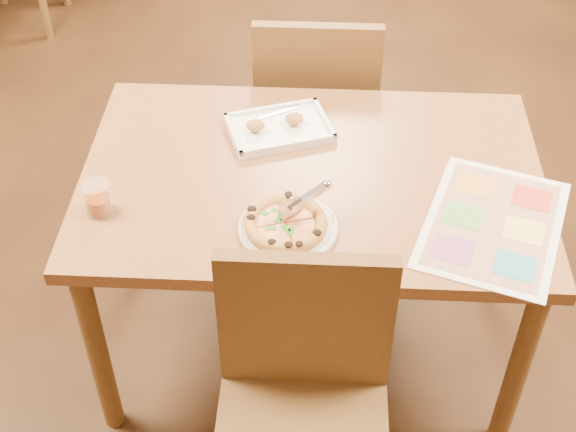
{
  "coord_description": "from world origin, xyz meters",
  "views": [
    {
      "loc": [
        0.02,
        -1.74,
        2.16
      ],
      "look_at": [
        -0.06,
        -0.24,
        0.77
      ],
      "focal_mm": 50.0,
      "sensor_mm": 36.0,
      "label": 1
    }
  ],
  "objects_px": {
    "plate": "(288,228)",
    "menu": "(493,224)",
    "glass_tumbler": "(98,200)",
    "chair_near": "(303,382)",
    "pizza_cutter": "(303,200)",
    "dining_table": "(312,196)",
    "chair_far": "(316,97)",
    "appetizer_tray": "(279,128)",
    "pizza": "(286,224)"
  },
  "relations": [
    {
      "from": "chair_far",
      "to": "menu",
      "type": "height_order",
      "value": "chair_far"
    },
    {
      "from": "chair_far",
      "to": "pizza",
      "type": "relative_size",
      "value": 2.15
    },
    {
      "from": "dining_table",
      "to": "chair_far",
      "type": "relative_size",
      "value": 2.77
    },
    {
      "from": "chair_near",
      "to": "plate",
      "type": "height_order",
      "value": "chair_near"
    },
    {
      "from": "pizza_cutter",
      "to": "glass_tumbler",
      "type": "height_order",
      "value": "pizza_cutter"
    },
    {
      "from": "dining_table",
      "to": "appetizer_tray",
      "type": "distance_m",
      "value": 0.24
    },
    {
      "from": "plate",
      "to": "menu",
      "type": "xyz_separation_m",
      "value": [
        0.54,
        0.05,
        -0.0
      ]
    },
    {
      "from": "pizza_cutter",
      "to": "menu",
      "type": "height_order",
      "value": "pizza_cutter"
    },
    {
      "from": "dining_table",
      "to": "plate",
      "type": "distance_m",
      "value": 0.26
    },
    {
      "from": "pizza_cutter",
      "to": "appetizer_tray",
      "type": "xyz_separation_m",
      "value": [
        -0.09,
        0.4,
        -0.07
      ]
    },
    {
      "from": "chair_far",
      "to": "menu",
      "type": "distance_m",
      "value": 0.94
    },
    {
      "from": "chair_far",
      "to": "plate",
      "type": "bearing_deg",
      "value": 86.17
    },
    {
      "from": "menu",
      "to": "plate",
      "type": "bearing_deg",
      "value": -174.7
    },
    {
      "from": "appetizer_tray",
      "to": "glass_tumbler",
      "type": "height_order",
      "value": "glass_tumbler"
    },
    {
      "from": "plate",
      "to": "pizza",
      "type": "relative_size",
      "value": 1.19
    },
    {
      "from": "chair_near",
      "to": "chair_far",
      "type": "xyz_separation_m",
      "value": [
        -0.0,
        1.2,
        0.0
      ]
    },
    {
      "from": "pizza",
      "to": "menu",
      "type": "height_order",
      "value": "pizza"
    },
    {
      "from": "plate",
      "to": "appetizer_tray",
      "type": "height_order",
      "value": "appetizer_tray"
    },
    {
      "from": "dining_table",
      "to": "pizza",
      "type": "relative_size",
      "value": 5.96
    },
    {
      "from": "plate",
      "to": "appetizer_tray",
      "type": "xyz_separation_m",
      "value": [
        -0.05,
        0.42,
        0.01
      ]
    },
    {
      "from": "chair_far",
      "to": "pizza_cutter",
      "type": "bearing_deg",
      "value": 88.68
    },
    {
      "from": "dining_table",
      "to": "appetizer_tray",
      "type": "xyz_separation_m",
      "value": [
        -0.11,
        0.19,
        0.1
      ]
    },
    {
      "from": "menu",
      "to": "glass_tumbler",
      "type": "bearing_deg",
      "value": -179.76
    },
    {
      "from": "appetizer_tray",
      "to": "pizza",
      "type": "bearing_deg",
      "value": -84.21
    },
    {
      "from": "dining_table",
      "to": "appetizer_tray",
      "type": "bearing_deg",
      "value": 119.31
    },
    {
      "from": "appetizer_tray",
      "to": "menu",
      "type": "distance_m",
      "value": 0.7
    },
    {
      "from": "pizza",
      "to": "chair_far",
      "type": "bearing_deg",
      "value": 85.77
    },
    {
      "from": "chair_near",
      "to": "pizza_cutter",
      "type": "xyz_separation_m",
      "value": [
        -0.02,
        0.39,
        0.23
      ]
    },
    {
      "from": "pizza",
      "to": "chair_near",
      "type": "bearing_deg",
      "value": -80.27
    },
    {
      "from": "menu",
      "to": "dining_table",
      "type": "bearing_deg",
      "value": 158.79
    },
    {
      "from": "pizza_cutter",
      "to": "pizza",
      "type": "bearing_deg",
      "value": -175.02
    },
    {
      "from": "pizza",
      "to": "glass_tumbler",
      "type": "bearing_deg",
      "value": 174.5
    },
    {
      "from": "chair_near",
      "to": "chair_far",
      "type": "height_order",
      "value": "same"
    },
    {
      "from": "appetizer_tray",
      "to": "glass_tumbler",
      "type": "xyz_separation_m",
      "value": [
        -0.45,
        -0.38,
        0.03
      ]
    },
    {
      "from": "pizza",
      "to": "appetizer_tray",
      "type": "distance_m",
      "value": 0.43
    },
    {
      "from": "pizza",
      "to": "pizza_cutter",
      "type": "distance_m",
      "value": 0.08
    },
    {
      "from": "pizza_cutter",
      "to": "chair_far",
      "type": "bearing_deg",
      "value": 57.72
    },
    {
      "from": "pizza",
      "to": "dining_table",
      "type": "bearing_deg",
      "value": 75.4
    },
    {
      "from": "chair_near",
      "to": "pizza",
      "type": "bearing_deg",
      "value": 99.73
    },
    {
      "from": "pizza_cutter",
      "to": "menu",
      "type": "xyz_separation_m",
      "value": [
        0.5,
        0.02,
        -0.08
      ]
    },
    {
      "from": "dining_table",
      "to": "chair_near",
      "type": "distance_m",
      "value": 0.61
    },
    {
      "from": "glass_tumbler",
      "to": "chair_near",
      "type": "bearing_deg",
      "value": -36.25
    },
    {
      "from": "plate",
      "to": "dining_table",
      "type": "bearing_deg",
      "value": 76.63
    },
    {
      "from": "pizza",
      "to": "pizza_cutter",
      "type": "xyz_separation_m",
      "value": [
        0.04,
        0.03,
        0.05
      ]
    },
    {
      "from": "chair_far",
      "to": "plate",
      "type": "height_order",
      "value": "chair_far"
    },
    {
      "from": "plate",
      "to": "pizza",
      "type": "bearing_deg",
      "value": -156.81
    },
    {
      "from": "chair_near",
      "to": "appetizer_tray",
      "type": "relative_size",
      "value": 1.36
    },
    {
      "from": "plate",
      "to": "menu",
      "type": "height_order",
      "value": "plate"
    },
    {
      "from": "dining_table",
      "to": "menu",
      "type": "distance_m",
      "value": 0.52
    },
    {
      "from": "chair_near",
      "to": "menu",
      "type": "xyz_separation_m",
      "value": [
        0.48,
        0.42,
        0.16
      ]
    }
  ]
}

